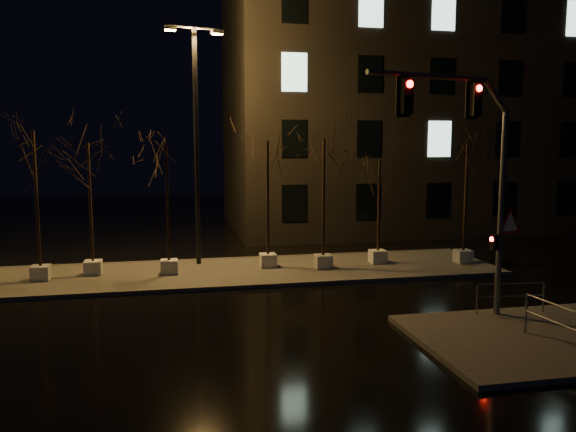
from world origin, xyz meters
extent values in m
plane|color=black|center=(0.00, 0.00, 0.00)|extent=(90.00, 90.00, 0.00)
cube|color=#44423D|center=(0.00, 6.00, 0.07)|extent=(22.00, 5.00, 0.15)
cube|color=#44423D|center=(7.50, -3.50, 0.07)|extent=(7.00, 5.00, 0.15)
cube|color=black|center=(14.00, 18.00, 7.50)|extent=(25.00, 12.00, 15.00)
cube|color=silver|center=(-7.04, 5.80, 0.43)|extent=(0.65, 0.65, 0.55)
cylinder|color=black|center=(-7.04, 5.80, 3.19)|extent=(0.11, 0.11, 4.99)
cube|color=silver|center=(-5.25, 6.35, 0.43)|extent=(0.65, 0.65, 0.55)
cylinder|color=black|center=(-5.25, 6.35, 2.98)|extent=(0.11, 0.11, 4.56)
cube|color=silver|center=(-2.35, 5.91, 0.43)|extent=(0.65, 0.65, 0.55)
cylinder|color=black|center=(-2.35, 5.91, 2.93)|extent=(0.11, 0.11, 4.47)
cube|color=silver|center=(1.65, 6.34, 0.43)|extent=(0.65, 0.65, 0.55)
cylinder|color=black|center=(1.65, 6.34, 3.02)|extent=(0.11, 0.11, 4.64)
cube|color=silver|center=(3.83, 5.66, 0.43)|extent=(0.65, 0.65, 0.55)
cylinder|color=black|center=(3.83, 5.66, 3.05)|extent=(0.11, 0.11, 4.69)
cube|color=silver|center=(6.39, 6.17, 0.43)|extent=(0.65, 0.65, 0.55)
cylinder|color=black|center=(6.39, 6.17, 2.60)|extent=(0.11, 0.11, 3.79)
cube|color=silver|center=(10.00, 5.49, 0.43)|extent=(0.65, 0.65, 0.55)
cylinder|color=black|center=(10.00, 5.49, 2.95)|extent=(0.11, 0.11, 4.51)
cylinder|color=slate|center=(7.22, -1.50, 3.13)|extent=(0.18, 0.18, 5.95)
cylinder|color=slate|center=(4.50, -2.23, 6.93)|extent=(3.87, 1.16, 0.14)
cube|color=black|center=(6.07, -1.81, 6.39)|extent=(0.34, 0.29, 0.89)
cube|color=black|center=(3.78, -2.43, 6.39)|extent=(0.34, 0.29, 0.89)
cube|color=black|center=(7.01, -1.56, 2.33)|extent=(0.26, 0.23, 0.45)
cone|color=red|center=(7.52, -1.47, 2.83)|extent=(1.00, 0.30, 1.03)
sphere|color=#FF0C07|center=(7.22, -1.50, 6.69)|extent=(0.18, 0.18, 0.18)
cylinder|color=black|center=(-1.13, 7.58, 5.01)|extent=(0.19, 0.19, 9.73)
cylinder|color=black|center=(-1.13, 7.58, 9.88)|extent=(2.11, 0.56, 0.10)
cube|color=orange|center=(-2.08, 7.37, 9.73)|extent=(0.53, 0.37, 0.19)
cube|color=orange|center=(-0.18, 7.79, 9.73)|extent=(0.53, 0.37, 0.19)
cylinder|color=slate|center=(6.63, -1.39, 0.58)|extent=(0.05, 0.05, 0.85)
cylinder|color=slate|center=(8.70, -1.61, 0.58)|extent=(0.05, 0.05, 0.85)
cylinder|color=slate|center=(7.67, -1.50, 1.05)|extent=(2.07, 0.25, 0.04)
cylinder|color=slate|center=(7.67, -1.50, 0.67)|extent=(2.07, 0.25, 0.04)
cylinder|color=slate|center=(7.01, -3.20, 0.65)|extent=(0.06, 0.06, 1.00)
cylinder|color=slate|center=(7.11, -4.31, 1.21)|extent=(0.24, 2.22, 0.04)
cylinder|color=slate|center=(7.11, -4.31, 0.76)|extent=(0.24, 2.22, 0.04)
camera|label=1|loc=(-2.19, -16.13, 5.13)|focal=35.00mm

